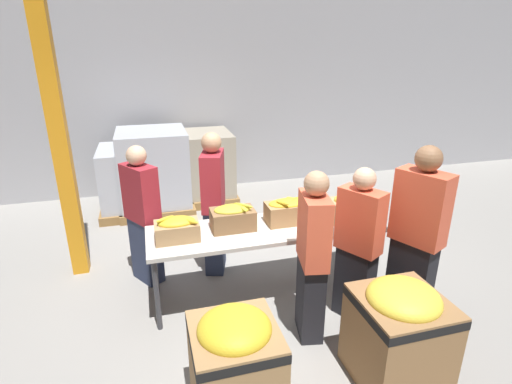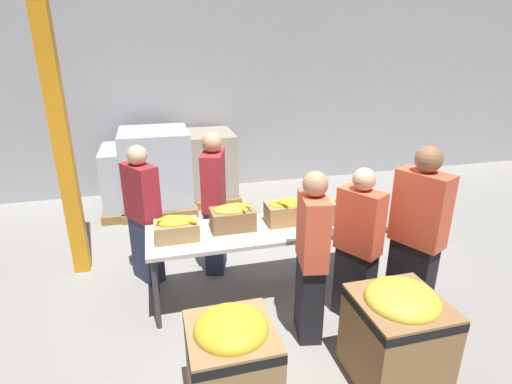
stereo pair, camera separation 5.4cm
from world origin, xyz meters
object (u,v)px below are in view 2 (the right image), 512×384
object	(u,v)px
banana_box_3	(351,207)
volunteer_2	(311,259)
banana_box_0	(177,228)
support_pillar	(54,99)
sorting_table	(266,232)
volunteer_1	(357,247)
pallet_stack_2	(138,179)
donation_bin_1	(397,332)
donation_bin_0	(232,364)
banana_box_1	(233,217)
pallet_stack_1	(205,167)
volunteer_3	(416,239)
volunteer_0	(214,204)
pallet_stack_0	(157,171)
banana_box_2	(289,210)
volunteer_4	(143,216)

from	to	relation	value
banana_box_3	volunteer_2	world-z (taller)	volunteer_2
banana_box_0	support_pillar	size ratio (longest dim) A/B	0.10
sorting_table	volunteer_1	distance (m)	0.93
pallet_stack_2	donation_bin_1	bearing A→B (deg)	-64.61
banana_box_0	banana_box_3	world-z (taller)	banana_box_3
donation_bin_0	pallet_stack_2	distance (m)	4.21
banana_box_1	pallet_stack_2	world-z (taller)	banana_box_1
volunteer_2	pallet_stack_1	xyz separation A→B (m)	(-0.43, 3.68, -0.21)
volunteer_3	volunteer_0	bearing A→B (deg)	24.31
volunteer_2	pallet_stack_0	xyz separation A→B (m)	(-1.22, 3.45, -0.15)
volunteer_3	donation_bin_0	distance (m)	2.00
banana_box_3	volunteer_3	distance (m)	0.75
banana_box_3	volunteer_2	bearing A→B (deg)	-137.22
pallet_stack_0	pallet_stack_2	bearing A→B (deg)	174.87
volunteer_1	pallet_stack_2	bearing A→B (deg)	2.30
banana_box_2	pallet_stack_0	world-z (taller)	pallet_stack_0
banana_box_3	volunteer_1	bearing A→B (deg)	-110.37
sorting_table	volunteer_4	bearing A→B (deg)	153.08
pallet_stack_1	volunteer_0	bearing A→B (deg)	-94.88
sorting_table	pallet_stack_2	size ratio (longest dim) A/B	2.15
pallet_stack_0	pallet_stack_2	xyz separation A→B (m)	(-0.30, 0.03, -0.13)
volunteer_3	donation_bin_1	size ratio (longest dim) A/B	2.01
banana_box_2	pallet_stack_1	bearing A→B (deg)	99.62
volunteer_1	volunteer_3	xyz separation A→B (m)	(0.50, -0.16, 0.10)
volunteer_2	banana_box_2	bearing A→B (deg)	6.23
banana_box_0	banana_box_3	bearing A→B (deg)	-1.20
sorting_table	pallet_stack_2	world-z (taller)	pallet_stack_2
sorting_table	support_pillar	xyz separation A→B (m)	(-1.97, 1.01, 1.28)
volunteer_2	support_pillar	size ratio (longest dim) A/B	0.39
sorting_table	pallet_stack_2	xyz separation A→B (m)	(-1.32, 2.76, -0.21)
donation_bin_0	pallet_stack_0	bearing A→B (deg)	95.23
volunteer_1	banana_box_2	bearing A→B (deg)	5.42
banana_box_2	pallet_stack_1	distance (m)	2.97
volunteer_0	volunteer_2	world-z (taller)	volunteer_0
volunteer_1	donation_bin_1	world-z (taller)	volunteer_1
banana_box_3	volunteer_3	size ratio (longest dim) A/B	0.27
banana_box_3	support_pillar	world-z (taller)	support_pillar
banana_box_2	volunteer_1	bearing A→B (deg)	-55.65
support_pillar	donation_bin_1	bearing A→B (deg)	-42.54
volunteer_3	volunteer_4	world-z (taller)	volunteer_3
volunteer_0	donation_bin_1	world-z (taller)	volunteer_0
sorting_table	volunteer_4	xyz separation A→B (m)	(-1.21, 0.61, 0.06)
volunteer_4	donation_bin_0	distance (m)	2.11
volunteer_0	donation_bin_0	distance (m)	2.07
pallet_stack_0	pallet_stack_1	distance (m)	0.83
donation_bin_0	banana_box_3	bearing A→B (deg)	40.60
volunteer_3	pallet_stack_2	distance (m)	4.34
donation_bin_0	pallet_stack_0	xyz separation A→B (m)	(-0.38, 4.13, 0.18)
banana_box_3	donation_bin_1	world-z (taller)	banana_box_3
sorting_table	banana_box_1	size ratio (longest dim) A/B	5.51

